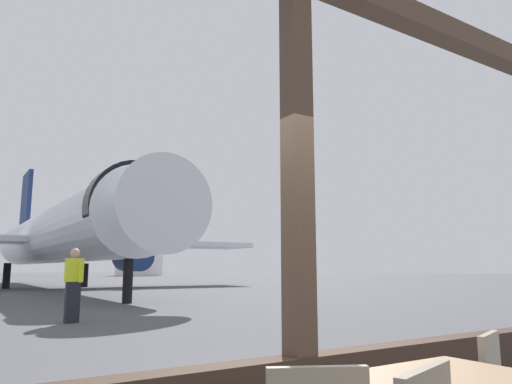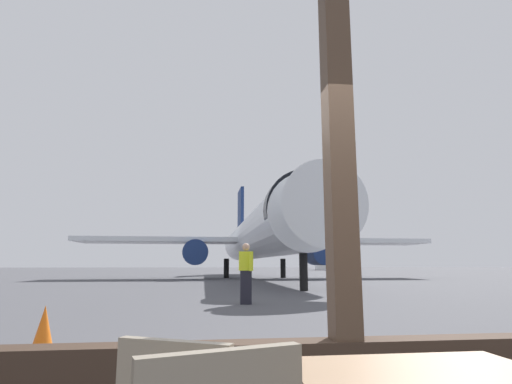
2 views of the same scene
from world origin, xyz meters
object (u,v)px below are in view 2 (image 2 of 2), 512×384
at_px(ground_crew_worker, 246,272).
at_px(traffic_cone, 43,337).
at_px(fuel_storage_tank, 335,259).
at_px(airplane, 259,237).

distance_m(ground_crew_worker, traffic_cone, 7.50).
bearing_deg(fuel_storage_tank, ground_crew_worker, -110.24).
distance_m(traffic_cone, fuel_storage_tank, 81.73).
height_order(ground_crew_worker, traffic_cone, ground_crew_worker).
bearing_deg(traffic_cone, ground_crew_worker, 66.17).
xyz_separation_m(airplane, ground_crew_worker, (-3.09, -19.96, -2.39)).
height_order(airplane, ground_crew_worker, airplane).
distance_m(ground_crew_worker, fuel_storage_tank, 74.25).
relative_size(airplane, traffic_cone, 54.57).
xyz_separation_m(traffic_cone, fuel_storage_tank, (28.71, 76.50, 1.86)).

